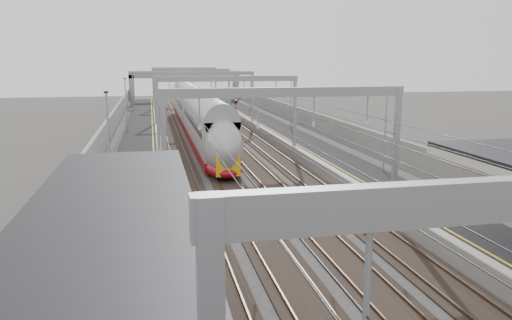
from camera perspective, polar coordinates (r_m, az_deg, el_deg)
name	(u,v)px	position (r m, az deg, el deg)	size (l,w,h in m)	color
platform_left	(141,151)	(48.69, -13.04, 1.01)	(4.00, 120.00, 1.00)	black
platform_right	(302,145)	(50.89, 5.27, 1.69)	(4.00, 120.00, 1.00)	black
tracks	(224,153)	(49.24, -3.68, 0.86)	(11.40, 140.00, 0.20)	black
overhead_line	(215,87)	(55.06, -4.76, 8.34)	(13.00, 140.00, 6.60)	gray
overbridge	(185,79)	(103.23, -8.16, 9.16)	(22.00, 2.20, 6.90)	slate
wall_left	(105,141)	(48.70, -16.87, 2.13)	(0.30, 120.00, 3.20)	slate
wall_right	(332,134)	(51.75, 8.68, 3.00)	(0.30, 120.00, 3.20)	slate
train	(197,118)	(60.42, -6.74, 4.83)	(2.89, 52.59, 4.56)	maroon
signal_green	(162,105)	(75.87, -10.64, 6.16)	(0.32, 0.32, 3.48)	black
signal_red_near	(222,106)	(73.13, -3.95, 6.14)	(0.32, 0.32, 3.48)	black
signal_red_far	(236,106)	(73.98, -2.31, 6.22)	(0.32, 0.32, 3.48)	black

